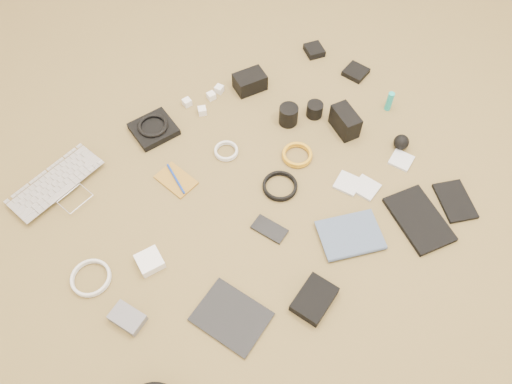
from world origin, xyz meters
TOP-DOWN VIEW (x-y plane):
  - laptop at (-0.54, 0.39)m, footprint 0.39×0.31m
  - headphone_pouch at (-0.14, 0.45)m, footprint 0.16×0.15m
  - headphones at (-0.14, 0.45)m, footprint 0.13×0.13m
  - charger_a at (0.03, 0.50)m, footprint 0.03×0.03m
  - charger_b at (0.13, 0.47)m, footprint 0.03×0.03m
  - charger_c at (0.18, 0.48)m, footprint 0.04×0.04m
  - charger_d at (0.06, 0.42)m, footprint 0.04×0.04m
  - dslr_camera at (0.29, 0.42)m, footprint 0.13×0.10m
  - lens_pouch at (0.64, 0.43)m, footprint 0.09×0.10m
  - notebook_olive at (-0.19, 0.20)m, footprint 0.12×0.16m
  - pen_blue at (-0.19, 0.20)m, footprint 0.02×0.14m
  - cable_white_a at (0.02, 0.20)m, footprint 0.10×0.10m
  - lens_a at (0.30, 0.19)m, footprint 0.09×0.09m
  - lens_b at (0.41, 0.16)m, footprint 0.08×0.08m
  - card_reader at (0.69, 0.23)m, footprint 0.11×0.11m
  - power_brick at (-0.43, -0.03)m, footprint 0.08×0.08m
  - cable_white_b at (-0.61, 0.03)m, footprint 0.15×0.15m
  - cable_black at (0.09, -0.04)m, footprint 0.13×0.13m
  - cable_yellow at (0.23, 0.03)m, footprint 0.11×0.11m
  - flash at (0.45, 0.03)m, footprint 0.09×0.13m
  - lens_cleaner at (0.67, 0.01)m, footprint 0.03×0.03m
  - battery_charger at (-0.58, -0.15)m, footprint 0.10×0.12m
  - tablet at (-0.32, -0.33)m, footprint 0.23×0.26m
  - phone at (-0.04, -0.15)m, footprint 0.10×0.13m
  - filter_case_left at (0.30, -0.17)m, footprint 0.11×0.11m
  - filter_case_mid at (0.34, -0.22)m, footprint 0.10×0.10m
  - filter_case_right at (0.53, -0.21)m, footprint 0.10×0.10m
  - air_blower at (0.57, -0.16)m, footprint 0.06×0.06m
  - drive_case at (-0.08, -0.44)m, footprint 0.16×0.14m
  - paperback at (0.13, -0.40)m, footprint 0.25×0.22m
  - notebook_black_a at (0.39, -0.42)m, footprint 0.20×0.26m
  - notebook_black_b at (0.55, -0.45)m, footprint 0.16×0.19m

SIDE VIEW (x-z plane):
  - notebook_olive at x=-0.19m, z-range 0.00..0.01m
  - phone at x=-0.04m, z-range 0.00..0.01m
  - tablet at x=-0.32m, z-range 0.00..0.01m
  - cable_white_a at x=0.02m, z-range 0.00..0.01m
  - filter_case_right at x=0.53m, z-range 0.00..0.01m
  - cable_white_b at x=-0.61m, z-range 0.00..0.01m
  - cable_black at x=0.09m, z-range 0.00..0.01m
  - filter_case_mid at x=0.34m, z-range 0.00..0.01m
  - filter_case_left at x=0.30m, z-range 0.00..0.01m
  - cable_yellow at x=0.23m, z-range 0.00..0.01m
  - notebook_black_b at x=0.55m, z-range 0.00..0.01m
  - notebook_black_a at x=0.39m, z-range 0.00..0.02m
  - paperback at x=0.13m, z-range 0.00..0.02m
  - card_reader at x=0.69m, z-range 0.00..0.02m
  - pen_blue at x=-0.19m, z-range 0.01..0.02m
  - laptop at x=-0.54m, z-range 0.00..0.03m
  - headphone_pouch at x=-0.14m, z-range 0.00..0.03m
  - charger_b at x=0.13m, z-range 0.00..0.03m
  - charger_a at x=0.03m, z-range 0.00..0.03m
  - lens_pouch at x=0.64m, z-range 0.00..0.03m
  - battery_charger at x=-0.58m, z-range 0.00..0.03m
  - charger_c at x=0.18m, z-range 0.00..0.03m
  - charger_d at x=0.06m, z-range 0.00..0.03m
  - power_brick at x=-0.43m, z-range 0.00..0.03m
  - drive_case at x=-0.08m, z-range 0.00..0.03m
  - air_blower at x=0.57m, z-range 0.00..0.06m
  - lens_b at x=0.41m, z-range 0.00..0.06m
  - headphones at x=-0.14m, z-range 0.03..0.04m
  - dslr_camera at x=0.29m, z-range 0.00..0.07m
  - lens_a at x=0.30m, z-range 0.00..0.08m
  - lens_cleaner at x=0.67m, z-range 0.00..0.09m
  - flash at x=0.45m, z-range 0.00..0.09m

